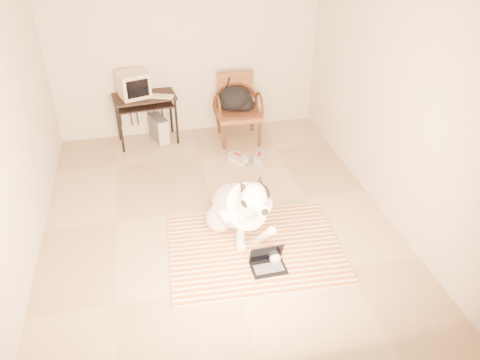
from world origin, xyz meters
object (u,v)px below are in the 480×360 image
object	(u,v)px
dog	(240,209)
backpack	(237,100)
computer_desk	(145,103)
rattan_chair	(238,108)
pc_tower	(159,129)
crt_monitor	(133,84)
laptop	(268,262)

from	to	relation	value
dog	backpack	distance (m)	2.43
computer_desk	rattan_chair	bearing A→B (deg)	-6.24
computer_desk	pc_tower	xyz separation A→B (m)	(0.17, 0.03, -0.45)
dog	backpack	world-z (taller)	dog
computer_desk	rattan_chair	distance (m)	1.39
pc_tower	rattan_chair	bearing A→B (deg)	-8.31
crt_monitor	pc_tower	distance (m)	0.80
backpack	laptop	bearing A→B (deg)	-95.78
laptop	backpack	size ratio (longest dim) A/B	0.66
laptop	backpack	distance (m)	3.02
pc_tower	rattan_chair	world-z (taller)	rattan_chair
dog	crt_monitor	distance (m)	2.80
computer_desk	pc_tower	distance (m)	0.48
crt_monitor	rattan_chair	xyz separation A→B (m)	(1.50, -0.18, -0.44)
crt_monitor	pc_tower	size ratio (longest dim) A/B	1.12
laptop	backpack	bearing A→B (deg)	84.22
dog	backpack	size ratio (longest dim) A/B	2.26
computer_desk	crt_monitor	xyz separation A→B (m)	(-0.13, 0.03, 0.29)
laptop	crt_monitor	size ratio (longest dim) A/B	0.73
pc_tower	rattan_chair	xyz separation A→B (m)	(1.20, -0.18, 0.30)
backpack	computer_desk	bearing A→B (deg)	173.78
crt_monitor	computer_desk	bearing A→B (deg)	-13.46
crt_monitor	backpack	bearing A→B (deg)	-6.87
laptop	rattan_chair	distance (m)	2.99
dog	computer_desk	size ratio (longest dim) A/B	1.30
pc_tower	laptop	bearing A→B (deg)	-74.18
crt_monitor	pc_tower	world-z (taller)	crt_monitor
pc_tower	backpack	xyz separation A→B (m)	(1.18, -0.17, 0.44)
dog	laptop	world-z (taller)	dog
rattan_chair	pc_tower	bearing A→B (deg)	171.69
crt_monitor	rattan_chair	bearing A→B (deg)	-6.88
dog	computer_desk	xyz separation A→B (m)	(-0.89, 2.52, 0.26)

